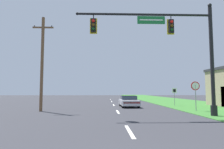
{
  "coord_description": "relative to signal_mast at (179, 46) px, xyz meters",
  "views": [
    {
      "loc": [
        -1.04,
        -2.65,
        1.72
      ],
      "look_at": [
        0.0,
        28.24,
        4.28
      ],
      "focal_mm": 32.0,
      "sensor_mm": 36.0,
      "label": 1
    }
  ],
  "objects": [
    {
      "name": "road_center_line",
      "position": [
        -4.06,
        11.12,
        -4.84
      ],
      "size": [
        0.16,
        34.8,
        0.01
      ],
      "color": "silver",
      "rests_on": "ground"
    },
    {
      "name": "route_sign_post",
      "position": [
        2.99,
        9.64,
        -3.32
      ],
      "size": [
        0.55,
        0.06,
        2.03
      ],
      "color": "gray",
      "rests_on": "grass_verge_right"
    },
    {
      "name": "stop_sign",
      "position": [
        2.68,
        3.48,
        -2.98
      ],
      "size": [
        0.76,
        0.07,
        2.5
      ],
      "color": "gray",
      "rests_on": "grass_verge_right"
    },
    {
      "name": "grass_verge_right",
      "position": [
        6.44,
        19.12,
        -4.82
      ],
      "size": [
        10.0,
        110.0,
        0.04
      ],
      "color": "#38752D",
      "rests_on": "ground"
    },
    {
      "name": "utility_pole_near",
      "position": [
        -10.59,
        3.78,
        -0.59
      ],
      "size": [
        1.8,
        0.26,
        8.19
      ],
      "color": "brown",
      "rests_on": "ground"
    },
    {
      "name": "signal_mast",
      "position": [
        0.0,
        0.0,
        0.0
      ],
      "size": [
        9.73,
        0.47,
        7.92
      ],
      "color": "black",
      "rests_on": "grass_verge_right"
    },
    {
      "name": "car_ahead",
      "position": [
        -2.53,
        8.36,
        -4.24
      ],
      "size": [
        1.92,
        4.31,
        1.19
      ],
      "color": "black",
      "rests_on": "ground"
    }
  ]
}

